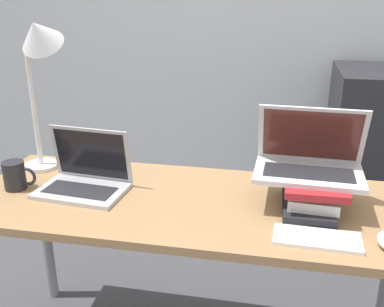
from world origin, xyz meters
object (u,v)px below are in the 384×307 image
book_stack (312,193)px  desk_lamp (38,53)px  wireless_keyboard (317,238)px  mug (15,175)px  laptop_left (85,178)px  laptop_on_books (309,160)px  mini_fridge (371,153)px

book_stack → desk_lamp: size_ratio=0.44×
wireless_keyboard → mug: 1.10m
laptop_left → book_stack: laptop_left is taller
book_stack → desk_lamp: desk_lamp is taller
book_stack → laptop_on_books: (-0.02, 0.04, 0.10)m
wireless_keyboard → mug: size_ratio=2.05×
wireless_keyboard → laptop_on_books: bearing=96.0°
laptop_left → desk_lamp: 0.50m
wireless_keyboard → mini_fridge: mini_fridge is taller
mini_fridge → mug: bearing=-140.0°
laptop_left → mug: (-0.26, -0.04, 0.01)m
laptop_on_books → wireless_keyboard: bearing=-84.0°
book_stack → mini_fridge: 1.32m
mug → desk_lamp: bearing=74.0°
book_stack → mug: 1.08m
desk_lamp → mini_fridge: bearing=36.8°
desk_lamp → laptop_left: bearing=-33.3°
book_stack → laptop_on_books: bearing=109.8°
desk_lamp → mini_fridge: size_ratio=0.65×
laptop_left → laptop_on_books: (0.81, 0.05, 0.12)m
laptop_left → desk_lamp: desk_lamp is taller
laptop_left → wireless_keyboard: (0.83, -0.20, -0.04)m
mug → desk_lamp: (0.05, 0.18, 0.43)m
laptop_on_books → wireless_keyboard: laptop_on_books is taller
wireless_keyboard → desk_lamp: (-1.04, 0.34, 0.48)m
wireless_keyboard → mini_fridge: 1.50m
laptop_on_books → mug: size_ratio=2.87×
mini_fridge → wireless_keyboard: bearing=-106.3°
wireless_keyboard → mini_fridge: (0.42, 1.43, -0.23)m
laptop_left → wireless_keyboard: size_ratio=1.27×
book_stack → laptop_left: bearing=-179.8°
book_stack → laptop_on_books: size_ratio=0.76×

